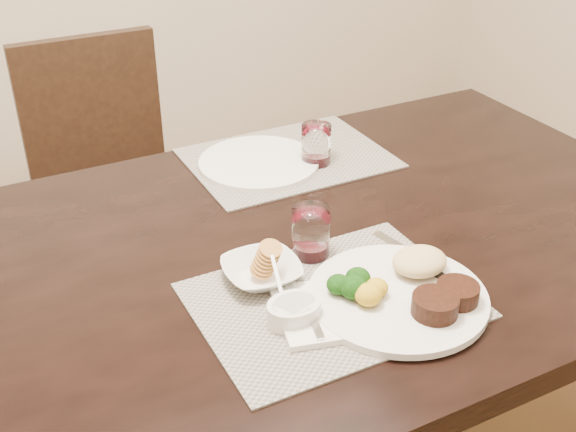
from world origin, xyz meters
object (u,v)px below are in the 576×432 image
cracker_bowl (262,271)px  far_plate (259,162)px  chair_far (108,175)px  wine_glass_near (311,235)px  steak_knife (436,274)px  dinner_plate (406,290)px

cracker_bowl → far_plate: bearing=65.3°
chair_far → far_plate: size_ratio=3.22×
chair_far → wine_glass_near: (0.15, -0.99, 0.29)m
chair_far → far_plate: 0.70m
wine_glass_near → far_plate: size_ratio=0.35×
steak_knife → cracker_bowl: size_ratio=1.81×
dinner_plate → cracker_bowl: (-0.19, 0.16, 0.00)m
cracker_bowl → wine_glass_near: bearing=15.3°
far_plate → wine_glass_near: bearing=-101.0°
cracker_bowl → wine_glass_near: 0.12m
chair_far → wine_glass_near: size_ratio=9.26×
dinner_plate → far_plate: bearing=98.0°
chair_far → steak_knife: bearing=-74.9°
dinner_plate → cracker_bowl: cracker_bowl is taller
cracker_bowl → chair_far: bearing=91.8°
steak_knife → cracker_bowl: cracker_bowl is taller
dinner_plate → steak_knife: size_ratio=1.17×
cracker_bowl → far_plate: 0.46m
chair_far → far_plate: (0.22, -0.61, 0.26)m
wine_glass_near → cracker_bowl: bearing=-164.7°
steak_knife → chair_far: bearing=93.8°
chair_far → cracker_bowl: chair_far is taller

